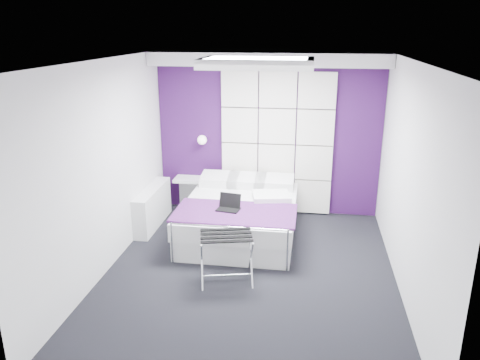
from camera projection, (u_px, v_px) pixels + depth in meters
The scene contains 15 objects.
floor at pixel (249, 274), 5.87m from camera, with size 4.40×4.40×0.00m, color black.
ceiling at pixel (251, 61), 5.06m from camera, with size 4.40×4.40×0.00m, color white.
wall_back at pixel (268, 135), 7.53m from camera, with size 3.60×3.60×0.00m, color white.
wall_left at pixel (105, 169), 5.73m from camera, with size 4.40×4.40×0.00m, color white.
wall_right at pixel (410, 183), 5.21m from camera, with size 4.40×4.40×0.00m, color white.
accent_wall at pixel (268, 135), 7.52m from camera, with size 3.58×0.02×2.58m, color #351046.
soffit at pixel (268, 59), 6.93m from camera, with size 3.58×0.50×0.20m, color white.
headboard at pixel (277, 144), 7.50m from camera, with size 1.80×0.08×2.30m, color white, non-canonical shape.
skylight at pixel (257, 62), 5.64m from camera, with size 1.36×0.86×0.12m, color white, non-canonical shape.
wall_lamp at pixel (203, 139), 7.58m from camera, with size 0.15×0.15×0.15m, color white.
radiator at pixel (153, 207), 7.24m from camera, with size 0.22×1.20×0.60m, color white.
bed at pixel (241, 216), 6.89m from camera, with size 1.66×2.00×0.70m.
nightstand at pixel (188, 179), 7.79m from camera, with size 0.44×0.34×0.05m, color white.
luggage_rack at pixel (226, 258), 5.64m from camera, with size 0.61×0.45×0.60m.
laptop at pixel (229, 206), 6.43m from camera, with size 0.30×0.22×0.22m.
Camera 1 is at (0.68, -5.17, 2.95)m, focal length 35.00 mm.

